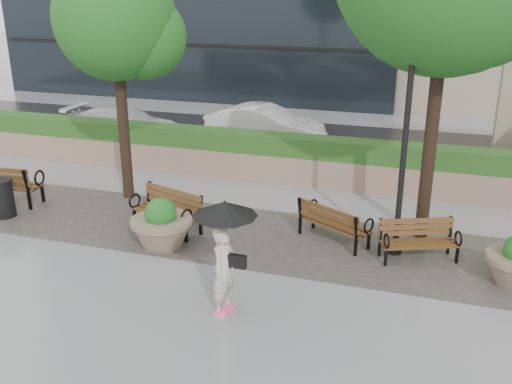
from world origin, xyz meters
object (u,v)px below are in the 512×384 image
(trash_bin, at_px, (3,199))
(car_right, at_px, (265,126))
(bench_0, at_px, (4,191))
(planter_left, at_px, (162,228))
(lamppost, at_px, (403,165))
(pedestrian, at_px, (225,247))
(car_left, at_px, (124,124))
(bench_2, at_px, (333,231))
(bench_1, at_px, (167,219))
(bench_3, at_px, (418,249))

(trash_bin, distance_m, car_right, 9.30)
(bench_0, distance_m, planter_left, 5.22)
(lamppost, distance_m, car_right, 9.22)
(trash_bin, bearing_deg, planter_left, -4.40)
(pedestrian, bearing_deg, trash_bin, 81.01)
(car_left, bearing_deg, bench_2, -128.87)
(car_left, relative_size, car_right, 1.02)
(bench_1, relative_size, lamppost, 0.42)
(bench_3, bearing_deg, car_left, 125.41)
(bench_0, height_order, car_left, car_left)
(bench_2, bearing_deg, lamppost, -158.93)
(car_left, bearing_deg, planter_left, -148.48)
(planter_left, xyz_separation_m, trash_bin, (-4.42, 0.34, 0.02))
(lamppost, relative_size, car_right, 1.06)
(bench_1, relative_size, pedestrian, 0.92)
(car_left, distance_m, car_right, 5.09)
(car_right, bearing_deg, bench_1, -172.82)
(bench_2, relative_size, bench_3, 1.05)
(trash_bin, distance_m, car_left, 7.36)
(bench_1, relative_size, car_left, 0.43)
(bench_3, distance_m, trash_bin, 9.74)
(bench_0, height_order, bench_3, bench_0)
(bench_2, distance_m, lamppost, 2.19)
(bench_0, relative_size, trash_bin, 2.25)
(bench_2, bearing_deg, bench_1, 36.51)
(bench_1, height_order, car_right, car_right)
(trash_bin, distance_m, pedestrian, 7.11)
(planter_left, relative_size, car_left, 0.31)
(pedestrian, bearing_deg, bench_0, 77.33)
(car_left, xyz_separation_m, pedestrian, (7.58, -9.66, 0.61))
(bench_0, bearing_deg, planter_left, 164.43)
(lamppost, bearing_deg, car_right, 124.65)
(trash_bin, xyz_separation_m, car_left, (-0.92, 7.30, 0.17))
(planter_left, xyz_separation_m, lamppost, (4.83, 1.19, 1.53))
(trash_bin, relative_size, lamppost, 0.20)
(planter_left, distance_m, pedestrian, 3.12)
(bench_1, height_order, pedestrian, pedestrian)
(bench_1, distance_m, car_left, 8.48)
(bench_2, distance_m, bench_3, 1.85)
(bench_0, relative_size, car_left, 0.47)
(bench_1, height_order, car_left, car_left)
(bench_1, height_order, bench_3, bench_1)
(trash_bin, distance_m, lamppost, 9.41)
(car_right, bearing_deg, bench_2, -145.71)
(bench_1, xyz_separation_m, car_left, (-5.05, 6.80, 0.34))
(car_right, bearing_deg, car_left, 108.74)
(car_left, bearing_deg, car_right, -81.40)
(planter_left, bearing_deg, bench_3, 11.00)
(trash_bin, relative_size, car_left, 0.21)
(lamppost, xyz_separation_m, car_right, (-5.19, 7.51, -1.27))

